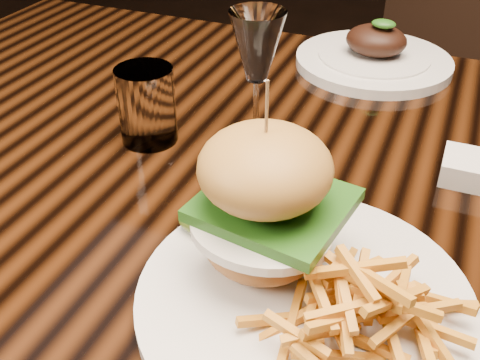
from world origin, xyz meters
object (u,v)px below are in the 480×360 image
at_px(chair_far, 433,70).
at_px(far_dish, 374,57).
at_px(dining_table, 315,209).
at_px(wine_glass, 257,52).
at_px(burger_plate, 302,257).

bearing_deg(chair_far, far_dish, -76.57).
height_order(dining_table, wine_glass, wine_glass).
xyz_separation_m(wine_glass, far_dish, (0.09, 0.34, -0.12)).
bearing_deg(dining_table, chair_far, 84.47).
distance_m(dining_table, chair_far, 0.90).
height_order(burger_plate, wine_glass, burger_plate).
relative_size(dining_table, far_dish, 5.79).
bearing_deg(wine_glass, far_dish, 74.66).
height_order(burger_plate, chair_far, burger_plate).
height_order(far_dish, chair_far, chair_far).
bearing_deg(chair_far, wine_glass, -79.08).
relative_size(burger_plate, chair_far, 0.34).
relative_size(wine_glass, far_dish, 0.70).
xyz_separation_m(far_dish, chair_far, (0.09, 0.54, -0.23)).
relative_size(burger_plate, far_dish, 1.17).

